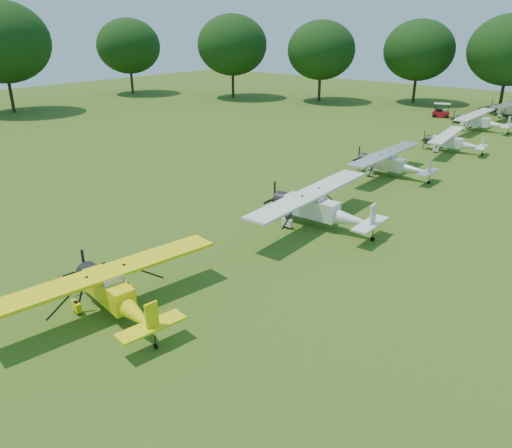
{
  "coord_description": "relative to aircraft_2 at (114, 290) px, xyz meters",
  "views": [
    {
      "loc": [
        16.95,
        -19.85,
        11.76
      ],
      "look_at": [
        0.71,
        -0.31,
        1.4
      ],
      "focal_mm": 35.0,
      "sensor_mm": 36.0,
      "label": 1
    }
  ],
  "objects": [
    {
      "name": "aircraft_5",
      "position": [
        0.64,
        38.17,
        -0.13
      ],
      "size": [
        5.88,
        9.34,
        1.83
      ],
      "rotation": [
        0.0,
        0.0,
        0.11
      ],
      "color": "white",
      "rests_on": "ground"
    },
    {
      "name": "aircraft_3",
      "position": [
        1.22,
        13.96,
        0.14
      ],
      "size": [
        7.3,
        11.61,
        2.29
      ],
      "rotation": [
        0.0,
        0.0,
        0.04
      ],
      "color": "white",
      "rests_on": "ground"
    },
    {
      "name": "golf_cart",
      "position": [
        -7.24,
        56.21,
        -0.6
      ],
      "size": [
        2.38,
        1.84,
        1.8
      ],
      "rotation": [
        0.0,
        0.0,
        0.31
      ],
      "color": "#B90D17",
      "rests_on": "ground"
    },
    {
      "name": "aircraft_4",
      "position": [
        -0.18,
        26.83,
        -0.01
      ],
      "size": [
        6.49,
        10.31,
        2.04
      ],
      "rotation": [
        0.0,
        0.0,
        0.01
      ],
      "color": "silver",
      "rests_on": "ground"
    },
    {
      "name": "aircraft_6",
      "position": [
        -0.53,
        50.28,
        -0.0
      ],
      "size": [
        6.52,
        10.34,
        2.05
      ],
      "rotation": [
        0.0,
        0.0,
        -0.0
      ],
      "color": "white",
      "rests_on": "ground"
    },
    {
      "name": "ground",
      "position": [
        -0.53,
        9.51,
        -1.2
      ],
      "size": [
        160.0,
        160.0,
        0.0
      ],
      "primitive_type": "plane",
      "color": "#365816",
      "rests_on": "ground"
    },
    {
      "name": "tree_belt",
      "position": [
        3.04,
        9.67,
        6.83
      ],
      "size": [
        137.36,
        130.27,
        14.52
      ],
      "color": "black",
      "rests_on": "ground"
    },
    {
      "name": "aircraft_2",
      "position": [
        0.0,
        0.0,
        0.0
      ],
      "size": [
        6.6,
        10.46,
        2.05
      ],
      "rotation": [
        0.0,
        0.0,
        -0.15
      ],
      "color": "#FEF20A",
      "rests_on": "ground"
    }
  ]
}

